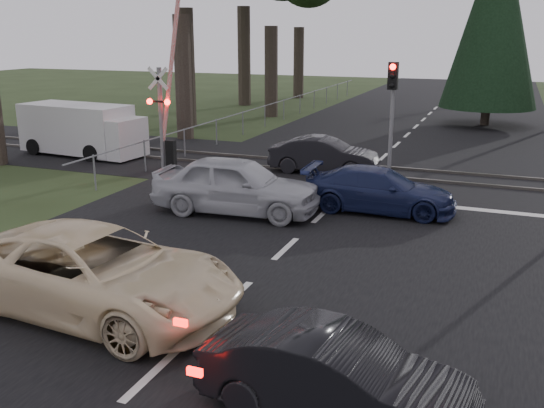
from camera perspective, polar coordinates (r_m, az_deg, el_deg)
The scene contains 16 objects.
ground at distance 12.15m, azimuth -3.63°, elevation -8.80°, with size 120.00×120.00×0.00m, color #253216.
road at distance 21.14m, azimuth 7.82°, elevation 1.91°, with size 14.00×100.00×0.01m, color black.
rail_corridor at distance 23.04m, azimuth 9.01°, elevation 3.03°, with size 120.00×8.00×0.01m, color black.
stop_line at distance 19.45m, azimuth 6.56°, elevation 0.74°, with size 13.00×0.35×0.00m, color silver.
rail_near at distance 22.27m, azimuth 8.57°, elevation 2.71°, with size 120.00×0.12×0.10m, color #59544C.
rail_far at distance 23.80m, azimuth 9.44°, elevation 3.53°, with size 120.00×0.12×0.10m, color #59544C.
crossing_signal at distance 23.31m, azimuth -9.93°, elevation 8.26°, with size 1.62×0.38×6.96m.
traffic_signal_center at distance 21.11m, azimuth 11.23°, elevation 9.46°, with size 0.32×0.48×4.10m.
conifer_tree at distance 36.01m, azimuth 20.26°, elevation 16.46°, with size 5.20×5.20×11.00m.
fence_left at distance 35.17m, azimuth 0.26°, elevation 7.64°, with size 0.10×36.00×1.20m, color slate, non-canonical shape.
cream_coupe at distance 11.74m, azimuth -16.30°, elevation -6.17°, with size 2.61×5.67×1.58m, color beige.
dark_hatchback at distance 8.48m, azimuth 5.95°, elevation -15.91°, with size 1.30×3.72×1.23m, color black.
silver_car at distance 17.41m, azimuth -3.37°, elevation 1.78°, with size 1.95×4.84×1.65m, color #ADB0B6.
blue_sedan at distance 17.85m, azimuth 10.06°, elevation 1.29°, with size 1.78×4.39×1.27m, color #171F45.
dark_car_far at distance 22.57m, azimuth 4.92°, elevation 4.59°, with size 1.39×3.99×1.32m, color black.
white_van at distance 26.88m, azimuth -17.25°, elevation 6.67°, with size 5.58×2.45×2.13m.
Camera 1 is at (4.71, -9.98, 5.08)m, focal length 40.00 mm.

